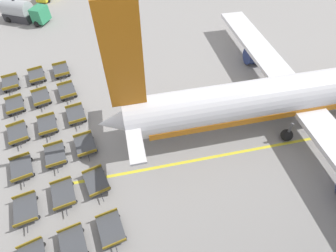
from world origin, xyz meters
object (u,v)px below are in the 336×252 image
at_px(baggage_dolly_row_mid_b_col_b, 67,91).
at_px(baggage_dolly_row_mid_a_col_a, 37,76).
at_px(baggage_dolly_row_mid_a_col_e, 63,194).
at_px(airplane, 310,92).
at_px(baggage_dolly_row_mid_a_col_f, 73,245).
at_px(baggage_dolly_row_near_col_e, 26,210).
at_px(baggage_dolly_row_mid_b_col_d, 85,145).
at_px(baggage_dolly_row_near_col_c, 18,134).
at_px(baggage_dolly_row_near_col_d, 22,168).
at_px(baggage_dolly_row_mid_b_col_f, 111,229).
at_px(baggage_dolly_row_near_col_b, 15,105).
at_px(baggage_dolly_row_near_col_a, 11,83).
at_px(baggage_dolly_row_mid_a_col_c, 48,125).
at_px(baggage_dolly_row_mid_b_col_a, 61,71).
at_px(fuel_tanker_primary, 22,12).
at_px(baggage_dolly_row_mid_a_col_b, 41,98).
at_px(baggage_dolly_row_mid_a_col_d, 55,155).
at_px(baggage_dolly_row_mid_b_col_c, 76,115).

bearing_deg(baggage_dolly_row_mid_b_col_b, baggage_dolly_row_mid_a_col_a, -141.01).
bearing_deg(baggage_dolly_row_mid_a_col_e, airplane, 94.43).
bearing_deg(baggage_dolly_row_mid_a_col_f, baggage_dolly_row_mid_a_col_e, -174.68).
height_order(baggage_dolly_row_near_col_e, baggage_dolly_row_mid_b_col_d, same).
distance_m(baggage_dolly_row_near_col_c, baggage_dolly_row_near_col_d, 4.40).
xyz_separation_m(baggage_dolly_row_mid_b_col_b, baggage_dolly_row_mid_b_col_f, (17.19, 1.94, 0.00)).
relative_size(baggage_dolly_row_near_col_b, baggage_dolly_row_mid_a_col_e, 1.01).
relative_size(baggage_dolly_row_mid_b_col_d, baggage_dolly_row_mid_b_col_f, 1.00).
xyz_separation_m(baggage_dolly_row_near_col_a, baggage_dolly_row_mid_a_col_c, (8.33, 3.95, 0.00)).
bearing_deg(baggage_dolly_row_mid_b_col_d, baggage_dolly_row_mid_b_col_b, -172.94).
xyz_separation_m(baggage_dolly_row_near_col_e, baggage_dolly_row_mid_b_col_d, (-4.99, 5.25, 0.00)).
bearing_deg(baggage_dolly_row_mid_a_col_a, baggage_dolly_row_mid_b_col_d, 19.04).
distance_m(airplane, baggage_dolly_row_near_col_e, 27.84).
height_order(baggage_dolly_row_mid_a_col_c, baggage_dolly_row_mid_b_col_a, same).
xyz_separation_m(fuel_tanker_primary, baggage_dolly_row_mid_b_col_f, (37.43, 6.99, -0.90)).
xyz_separation_m(baggage_dolly_row_mid_a_col_c, baggage_dolly_row_mid_a_col_f, (12.69, 1.41, 0.00)).
relative_size(baggage_dolly_row_near_col_c, baggage_dolly_row_near_col_d, 1.01).
distance_m(baggage_dolly_row_mid_a_col_c, baggage_dolly_row_mid_b_col_b, 5.25).
relative_size(airplane, baggage_dolly_row_near_col_d, 12.71).
distance_m(airplane, baggage_dolly_row_mid_a_col_e, 24.91).
bearing_deg(baggage_dolly_row_near_col_d, baggage_dolly_row_mid_a_col_a, 174.29).
xyz_separation_m(baggage_dolly_row_mid_a_col_f, baggage_dolly_row_mid_b_col_a, (-21.61, 0.48, 0.00)).
relative_size(baggage_dolly_row_near_col_a, baggage_dolly_row_mid_a_col_b, 1.00).
height_order(baggage_dolly_row_near_col_a, baggage_dolly_row_near_col_d, same).
distance_m(baggage_dolly_row_mid_a_col_a, baggage_dolly_row_mid_a_col_f, 21.60).
distance_m(baggage_dolly_row_mid_a_col_d, baggage_dolly_row_mid_b_col_f, 9.11).
bearing_deg(baggage_dolly_row_near_col_a, baggage_dolly_row_near_col_e, 6.81).
xyz_separation_m(baggage_dolly_row_near_col_d, baggage_dolly_row_mid_b_col_f, (7.85, 6.56, 0.00)).
distance_m(baggage_dolly_row_mid_a_col_a, baggage_dolly_row_mid_b_col_f, 21.88).
xyz_separation_m(fuel_tanker_primary, baggage_dolly_row_mid_a_col_e, (33.33, 3.78, -0.90)).
bearing_deg(baggage_dolly_row_mid_b_col_c, baggage_dolly_row_mid_b_col_a, -173.14).
relative_size(fuel_tanker_primary, baggage_dolly_row_mid_a_col_e, 2.20).
bearing_deg(baggage_dolly_row_mid_b_col_f, baggage_dolly_row_near_col_e, -121.04).
bearing_deg(baggage_dolly_row_mid_a_col_a, baggage_dolly_row_near_col_d, -5.71).
distance_m(baggage_dolly_row_near_col_c, baggage_dolly_row_mid_a_col_e, 8.98).
bearing_deg(fuel_tanker_primary, baggage_dolly_row_near_col_e, 1.46).
height_order(baggage_dolly_row_mid_b_col_b, baggage_dolly_row_mid_b_col_c, same).
bearing_deg(baggage_dolly_row_near_col_d, baggage_dolly_row_near_col_b, -173.84).
bearing_deg(airplane, baggage_dolly_row_mid_a_col_e, -85.57).
distance_m(baggage_dolly_row_mid_a_col_c, baggage_dolly_row_mid_b_col_a, 9.12).
bearing_deg(baggage_dolly_row_near_col_a, baggage_dolly_row_near_col_c, 7.56).
bearing_deg(baggage_dolly_row_near_col_b, fuel_tanker_primary, 178.61).
relative_size(baggage_dolly_row_near_col_e, baggage_dolly_row_mid_a_col_f, 1.00).
relative_size(airplane, baggage_dolly_row_near_col_c, 12.63).
bearing_deg(baggage_dolly_row_mid_a_col_c, baggage_dolly_row_mid_b_col_c, 101.00).
relative_size(baggage_dolly_row_mid_a_col_a, baggage_dolly_row_mid_b_col_b, 1.00).
bearing_deg(baggage_dolly_row_mid_b_col_b, baggage_dolly_row_mid_a_col_e, -5.56).
xyz_separation_m(baggage_dolly_row_mid_a_col_a, baggage_dolly_row_mid_b_col_d, (12.57, 4.34, 0.00)).
bearing_deg(baggage_dolly_row_near_col_d, baggage_dolly_row_mid_b_col_b, 153.68).
relative_size(baggage_dolly_row_near_col_c, baggage_dolly_row_mid_a_col_a, 1.00).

